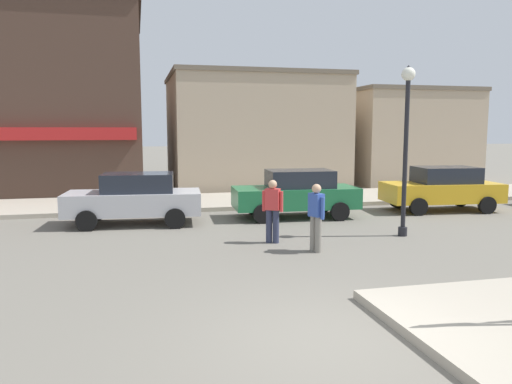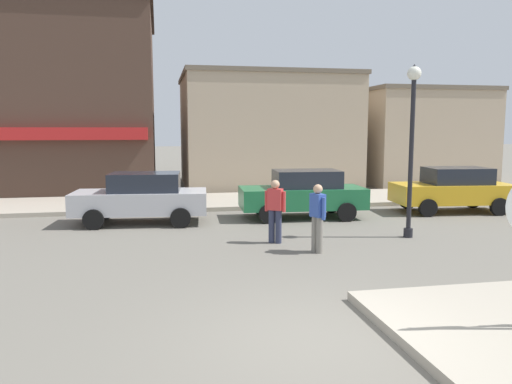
{
  "view_description": "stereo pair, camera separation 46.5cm",
  "coord_description": "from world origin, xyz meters",
  "px_view_note": "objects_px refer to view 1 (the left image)",
  "views": [
    {
      "loc": [
        -2.57,
        -6.12,
        2.88
      ],
      "look_at": [
        -0.03,
        4.5,
        1.5
      ],
      "focal_mm": 35.0,
      "sensor_mm": 36.0,
      "label": 1
    },
    {
      "loc": [
        -2.12,
        -6.22,
        2.88
      ],
      "look_at": [
        -0.03,
        4.5,
        1.5
      ],
      "focal_mm": 35.0,
      "sensor_mm": 36.0,
      "label": 2
    }
  ],
  "objects_px": {
    "lamp_post": "(407,126)",
    "parked_car_third": "(442,188)",
    "parked_car_second": "(296,193)",
    "pedestrian_crossing_near": "(273,209)",
    "pedestrian_crossing_far": "(316,215)",
    "parked_car_nearest": "(135,198)"
  },
  "relations": [
    {
      "from": "parked_car_third",
      "to": "lamp_post",
      "type": "bearing_deg",
      "value": -135.26
    },
    {
      "from": "parked_car_nearest",
      "to": "parked_car_second",
      "type": "bearing_deg",
      "value": 0.05
    },
    {
      "from": "lamp_post",
      "to": "pedestrian_crossing_near",
      "type": "bearing_deg",
      "value": 179.62
    },
    {
      "from": "lamp_post",
      "to": "parked_car_third",
      "type": "distance_m",
      "value": 5.4
    },
    {
      "from": "parked_car_nearest",
      "to": "pedestrian_crossing_far",
      "type": "relative_size",
      "value": 2.57
    },
    {
      "from": "parked_car_nearest",
      "to": "parked_car_third",
      "type": "height_order",
      "value": "same"
    },
    {
      "from": "parked_car_second",
      "to": "parked_car_nearest",
      "type": "bearing_deg",
      "value": -179.95
    },
    {
      "from": "parked_car_nearest",
      "to": "pedestrian_crossing_near",
      "type": "bearing_deg",
      "value": -44.67
    },
    {
      "from": "pedestrian_crossing_near",
      "to": "pedestrian_crossing_far",
      "type": "bearing_deg",
      "value": -56.67
    },
    {
      "from": "parked_car_second",
      "to": "parked_car_third",
      "type": "relative_size",
      "value": 0.99
    },
    {
      "from": "lamp_post",
      "to": "pedestrian_crossing_near",
      "type": "xyz_separation_m",
      "value": [
        -3.66,
        0.02,
        -2.09
      ]
    },
    {
      "from": "lamp_post",
      "to": "parked_car_second",
      "type": "relative_size",
      "value": 1.11
    },
    {
      "from": "lamp_post",
      "to": "parked_car_second",
      "type": "xyz_separation_m",
      "value": [
        -1.94,
        3.39,
        -2.15
      ]
    },
    {
      "from": "parked_car_third",
      "to": "pedestrian_crossing_near",
      "type": "height_order",
      "value": "pedestrian_crossing_near"
    },
    {
      "from": "pedestrian_crossing_near",
      "to": "parked_car_nearest",
      "type": "bearing_deg",
      "value": 135.33
    },
    {
      "from": "lamp_post",
      "to": "pedestrian_crossing_far",
      "type": "distance_m",
      "value": 3.75
    },
    {
      "from": "parked_car_nearest",
      "to": "parked_car_third",
      "type": "xyz_separation_m",
      "value": [
        10.58,
        0.1,
        0.0
      ]
    },
    {
      "from": "parked_car_second",
      "to": "pedestrian_crossing_far",
      "type": "height_order",
      "value": "pedestrian_crossing_far"
    },
    {
      "from": "parked_car_second",
      "to": "parked_car_third",
      "type": "distance_m",
      "value": 5.46
    },
    {
      "from": "lamp_post",
      "to": "parked_car_second",
      "type": "distance_m",
      "value": 4.46
    },
    {
      "from": "lamp_post",
      "to": "parked_car_nearest",
      "type": "bearing_deg",
      "value": 154.39
    },
    {
      "from": "parked_car_second",
      "to": "pedestrian_crossing_far",
      "type": "relative_size",
      "value": 2.54
    }
  ]
}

